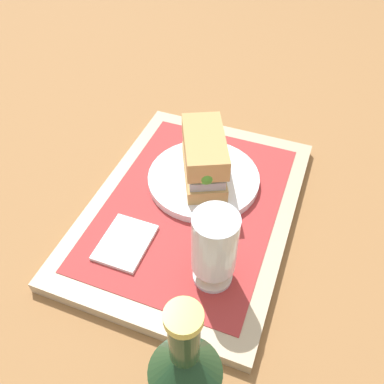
# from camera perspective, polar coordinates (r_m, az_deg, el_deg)

# --- Properties ---
(ground_plane) EXTENTS (3.00, 3.00, 0.00)m
(ground_plane) POSITION_cam_1_polar(r_m,az_deg,el_deg) (0.68, -0.00, -2.90)
(ground_plane) COLOR olive
(tray) EXTENTS (0.44, 0.32, 0.02)m
(tray) POSITION_cam_1_polar(r_m,az_deg,el_deg) (0.67, -0.00, -2.35)
(tray) COLOR tan
(tray) RESTS_ON ground_plane
(placemat) EXTENTS (0.38, 0.27, 0.00)m
(placemat) POSITION_cam_1_polar(r_m,az_deg,el_deg) (0.67, -0.00, -1.74)
(placemat) COLOR #9E2D2D
(placemat) RESTS_ON tray
(plate) EXTENTS (0.19, 0.19, 0.01)m
(plate) POSITION_cam_1_polar(r_m,az_deg,el_deg) (0.70, 1.41, 1.94)
(plate) COLOR white
(plate) RESTS_ON placemat
(sandwich) EXTENTS (0.14, 0.11, 0.08)m
(sandwich) POSITION_cam_1_polar(r_m,az_deg,el_deg) (0.66, 1.51, 4.83)
(sandwich) COLOR tan
(sandwich) RESTS_ON plate
(beer_glass) EXTENTS (0.06, 0.06, 0.12)m
(beer_glass) POSITION_cam_1_polar(r_m,az_deg,el_deg) (0.53, 3.15, -7.79)
(beer_glass) COLOR silver
(beer_glass) RESTS_ON placemat
(napkin_folded) EXTENTS (0.09, 0.07, 0.01)m
(napkin_folded) POSITION_cam_1_polar(r_m,az_deg,el_deg) (0.62, -9.33, -6.98)
(napkin_folded) COLOR white
(napkin_folded) RESTS_ON placemat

